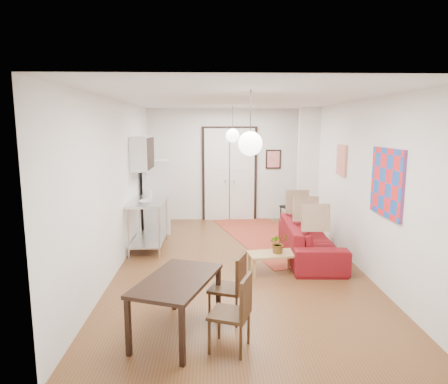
{
  "coord_description": "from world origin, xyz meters",
  "views": [
    {
      "loc": [
        -0.48,
        -6.91,
        2.47
      ],
      "look_at": [
        -0.24,
        0.4,
        1.25
      ],
      "focal_mm": 32.0,
      "sensor_mm": 36.0,
      "label": 1
    }
  ],
  "objects_px": {
    "black_side_chair": "(290,203)",
    "sofa": "(310,240)",
    "fridge": "(157,196)",
    "dining_chair_far": "(229,304)",
    "dining_table": "(177,285)",
    "dining_chair_near": "(227,280)",
    "coffee_table": "(272,256)",
    "kitchen_counter": "(149,217)"
  },
  "relations": [
    {
      "from": "black_side_chair",
      "to": "sofa",
      "type": "bearing_deg",
      "value": 65.16
    },
    {
      "from": "fridge",
      "to": "dining_chair_far",
      "type": "height_order",
      "value": "fridge"
    },
    {
      "from": "dining_table",
      "to": "dining_chair_near",
      "type": "relative_size",
      "value": 1.65
    },
    {
      "from": "sofa",
      "to": "coffee_table",
      "type": "bearing_deg",
      "value": 136.93
    },
    {
      "from": "fridge",
      "to": "coffee_table",
      "type": "bearing_deg",
      "value": -57.71
    },
    {
      "from": "sofa",
      "to": "black_side_chair",
      "type": "bearing_deg",
      "value": -0.35
    },
    {
      "from": "kitchen_counter",
      "to": "fridge",
      "type": "bearing_deg",
      "value": 90.93
    },
    {
      "from": "sofa",
      "to": "dining_chair_far",
      "type": "relative_size",
      "value": 2.66
    },
    {
      "from": "kitchen_counter",
      "to": "black_side_chair",
      "type": "relative_size",
      "value": 1.48
    },
    {
      "from": "fridge",
      "to": "dining_table",
      "type": "bearing_deg",
      "value": -87.24
    },
    {
      "from": "fridge",
      "to": "dining_table",
      "type": "relative_size",
      "value": 1.18
    },
    {
      "from": "sofa",
      "to": "dining_chair_near",
      "type": "relative_size",
      "value": 2.66
    },
    {
      "from": "coffee_table",
      "to": "dining_table",
      "type": "distance_m",
      "value": 2.44
    },
    {
      "from": "fridge",
      "to": "sofa",
      "type": "bearing_deg",
      "value": -39.19
    },
    {
      "from": "kitchen_counter",
      "to": "fridge",
      "type": "height_order",
      "value": "fridge"
    },
    {
      "from": "kitchen_counter",
      "to": "dining_table",
      "type": "xyz_separation_m",
      "value": [
        0.85,
        -3.39,
        -0.04
      ]
    },
    {
      "from": "fridge",
      "to": "dining_chair_near",
      "type": "xyz_separation_m",
      "value": [
        1.46,
        -4.25,
        -0.35
      ]
    },
    {
      "from": "coffee_table",
      "to": "dining_chair_far",
      "type": "distance_m",
      "value": 2.37
    },
    {
      "from": "sofa",
      "to": "dining_chair_near",
      "type": "bearing_deg",
      "value": 147.11
    },
    {
      "from": "black_side_chair",
      "to": "kitchen_counter",
      "type": "bearing_deg",
      "value": 10.81
    },
    {
      "from": "sofa",
      "to": "fridge",
      "type": "height_order",
      "value": "fridge"
    },
    {
      "from": "coffee_table",
      "to": "black_side_chair",
      "type": "bearing_deg",
      "value": 74.43
    },
    {
      "from": "dining_chair_near",
      "to": "fridge",
      "type": "bearing_deg",
      "value": -141.38
    },
    {
      "from": "kitchen_counter",
      "to": "dining_table",
      "type": "relative_size",
      "value": 0.91
    },
    {
      "from": "sofa",
      "to": "fridge",
      "type": "bearing_deg",
      "value": 61.18
    },
    {
      "from": "kitchen_counter",
      "to": "dining_table",
      "type": "distance_m",
      "value": 3.49
    },
    {
      "from": "dining_chair_far",
      "to": "kitchen_counter",
      "type": "bearing_deg",
      "value": -138.68
    },
    {
      "from": "coffee_table",
      "to": "dining_table",
      "type": "relative_size",
      "value": 0.6
    },
    {
      "from": "fridge",
      "to": "dining_chair_far",
      "type": "bearing_deg",
      "value": -81.2
    },
    {
      "from": "sofa",
      "to": "black_side_chair",
      "type": "height_order",
      "value": "black_side_chair"
    },
    {
      "from": "coffee_table",
      "to": "black_side_chair",
      "type": "height_order",
      "value": "black_side_chair"
    },
    {
      "from": "kitchen_counter",
      "to": "fridge",
      "type": "distance_m",
      "value": 1.31
    },
    {
      "from": "fridge",
      "to": "black_side_chair",
      "type": "relative_size",
      "value": 1.92
    },
    {
      "from": "sofa",
      "to": "dining_table",
      "type": "distance_m",
      "value": 3.59
    },
    {
      "from": "dining_chair_near",
      "to": "dining_chair_far",
      "type": "height_order",
      "value": "same"
    },
    {
      "from": "coffee_table",
      "to": "kitchen_counter",
      "type": "relative_size",
      "value": 0.65
    },
    {
      "from": "coffee_table",
      "to": "dining_chair_far",
      "type": "height_order",
      "value": "dining_chair_far"
    },
    {
      "from": "coffee_table",
      "to": "dining_chair_far",
      "type": "bearing_deg",
      "value": -110.54
    },
    {
      "from": "sofa",
      "to": "dining_table",
      "type": "height_order",
      "value": "dining_table"
    },
    {
      "from": "coffee_table",
      "to": "dining_chair_far",
      "type": "relative_size",
      "value": 0.98
    },
    {
      "from": "kitchen_counter",
      "to": "dining_chair_near",
      "type": "bearing_deg",
      "value": -63.25
    },
    {
      "from": "kitchen_counter",
      "to": "sofa",
      "type": "bearing_deg",
      "value": -10.79
    }
  ]
}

